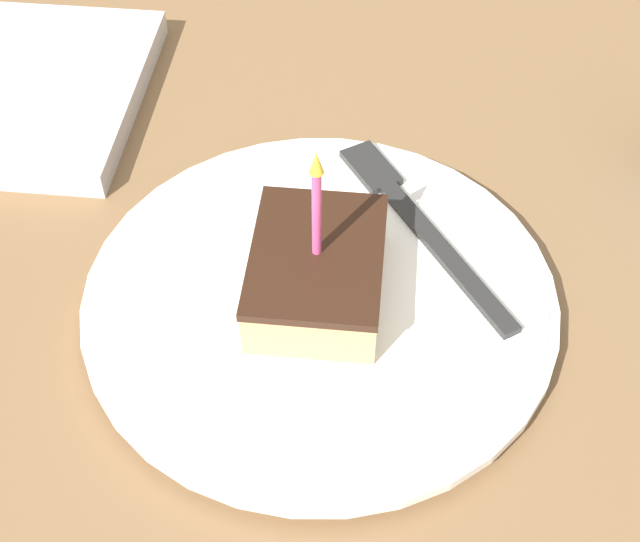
{
  "coord_description": "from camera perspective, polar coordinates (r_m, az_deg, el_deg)",
  "views": [
    {
      "loc": [
        -0.06,
        0.37,
        0.43
      ],
      "look_at": [
        -0.02,
        0.03,
        0.04
      ],
      "focal_mm": 50.0,
      "sensor_mm": 36.0,
      "label": 1
    }
  ],
  "objects": [
    {
      "name": "ground_plane",
      "position": [
        0.58,
        -2.09,
        -1.34
      ],
      "size": [
        2.4,
        2.4,
        0.04
      ],
      "color": "brown",
      "rests_on": "ground"
    },
    {
      "name": "plate",
      "position": [
        0.54,
        -0.0,
        -1.82
      ],
      "size": [
        0.29,
        0.29,
        0.02
      ],
      "color": "white",
      "rests_on": "ground_plane"
    },
    {
      "name": "cake_slice",
      "position": [
        0.52,
        -0.2,
        -0.03
      ],
      "size": [
        0.08,
        0.1,
        0.11
      ],
      "color": "tan",
      "rests_on": "plate"
    },
    {
      "name": "fork",
      "position": [
        0.57,
        6.08,
        3.35
      ],
      "size": [
        0.12,
        0.16,
        0.0
      ],
      "color": "#262626",
      "rests_on": "plate"
    },
    {
      "name": "marble_board",
      "position": [
        0.73,
        -19.35,
        10.97
      ],
      "size": [
        0.2,
        0.2,
        0.02
      ],
      "color": "silver",
      "rests_on": "ground_plane"
    }
  ]
}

